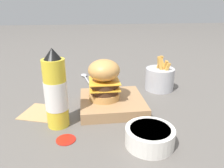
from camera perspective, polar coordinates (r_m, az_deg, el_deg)
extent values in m
plane|color=#5B5651|center=(0.71, -1.14, -6.70)|extent=(6.00, 6.00, 0.00)
cube|color=#A37A51|center=(0.72, 0.00, -4.97)|extent=(0.20, 0.20, 0.03)
cylinder|color=tan|center=(0.71, -2.01, -3.00)|extent=(0.10, 0.10, 0.02)
cylinder|color=#422819|center=(0.70, -2.03, -1.53)|extent=(0.09, 0.09, 0.02)
cube|color=gold|center=(0.70, -2.04, -0.74)|extent=(0.09, 0.09, 0.00)
cylinder|color=#422819|center=(0.69, -2.05, 0.05)|extent=(0.09, 0.09, 0.02)
cube|color=gold|center=(0.69, -2.06, 0.85)|extent=(0.09, 0.09, 0.00)
ellipsoid|color=tan|center=(0.68, -2.10, 3.63)|extent=(0.10, 0.10, 0.07)
cylinder|color=yellow|center=(0.61, -14.42, -2.51)|extent=(0.06, 0.06, 0.19)
cylinder|color=white|center=(0.61, -14.39, -2.84)|extent=(0.06, 0.06, 0.08)
cone|color=black|center=(0.57, -15.39, 7.69)|extent=(0.05, 0.05, 0.03)
cylinder|color=#B7B7BC|center=(0.88, 12.31, 1.29)|extent=(0.11, 0.11, 0.09)
cube|color=gold|center=(0.86, 13.31, 4.37)|extent=(0.04, 0.04, 0.08)
cube|color=gold|center=(0.85, 12.62, 4.07)|extent=(0.03, 0.02, 0.08)
cube|color=gold|center=(0.86, 13.51, 3.80)|extent=(0.02, 0.03, 0.07)
cube|color=gold|center=(0.85, 13.92, 3.39)|extent=(0.03, 0.02, 0.06)
cube|color=gold|center=(0.88, 12.19, 4.58)|extent=(0.02, 0.02, 0.08)
cube|color=gold|center=(0.87, 12.08, 4.61)|extent=(0.03, 0.02, 0.09)
cylinder|color=silver|center=(0.55, 9.82, -13.38)|extent=(0.12, 0.12, 0.05)
cylinder|color=#669356|center=(0.54, 9.95, -11.64)|extent=(0.10, 0.10, 0.01)
cylinder|color=#B2B2B7|center=(0.96, -6.36, 0.82)|extent=(0.03, 0.13, 0.01)
ellipsoid|color=#B2B2B7|center=(1.04, -7.32, 2.32)|extent=(0.03, 0.04, 0.01)
cylinder|color=#B21E14|center=(0.58, -11.95, -13.98)|extent=(0.05, 0.05, 0.00)
cube|color=tan|center=(0.73, -17.92, -7.01)|extent=(0.14, 0.14, 0.00)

